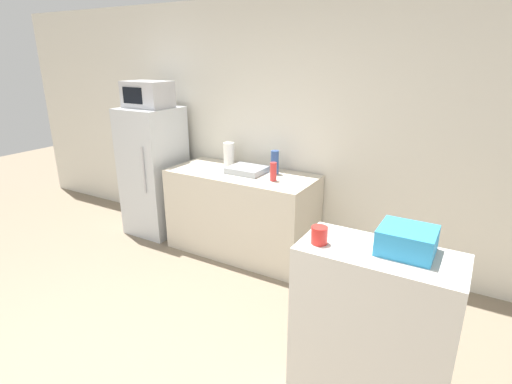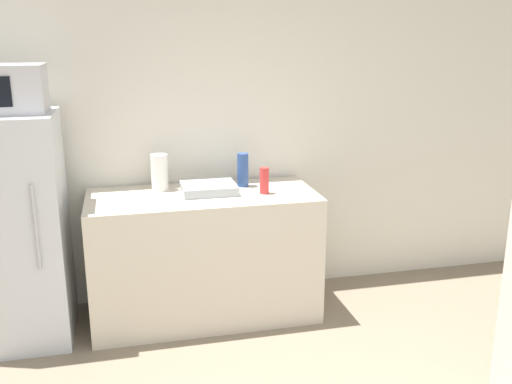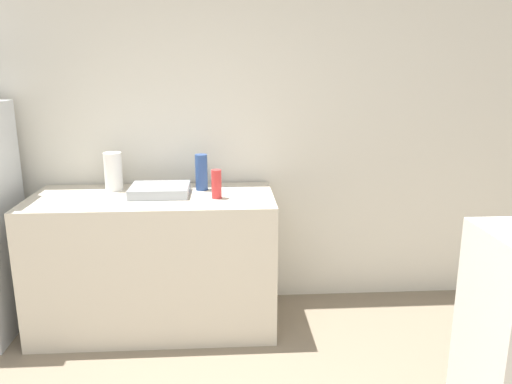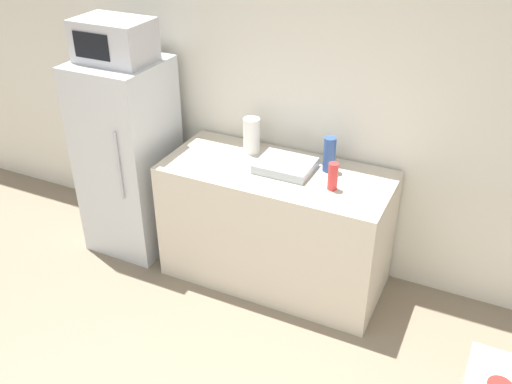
% 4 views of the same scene
% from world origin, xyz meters
% --- Properties ---
extents(wall_back, '(8.00, 0.06, 2.60)m').
position_xyz_m(wall_back, '(0.00, 2.75, 1.30)').
color(wall_back, silver).
rests_on(wall_back, ground_plane).
extents(counter, '(1.55, 0.69, 0.89)m').
position_xyz_m(counter, '(-0.26, 2.36, 0.45)').
color(counter, beige).
rests_on(counter, ground_plane).
extents(sink_basin, '(0.37, 0.31, 0.06)m').
position_xyz_m(sink_basin, '(-0.21, 2.39, 0.92)').
color(sink_basin, '#9EA3A8').
rests_on(sink_basin, counter).
extents(bottle_tall, '(0.08, 0.08, 0.24)m').
position_xyz_m(bottle_tall, '(0.05, 2.50, 1.01)').
color(bottle_tall, '#2D4C8C').
rests_on(bottle_tall, counter).
extents(bottle_short, '(0.06, 0.06, 0.18)m').
position_xyz_m(bottle_short, '(0.16, 2.28, 0.98)').
color(bottle_short, red).
rests_on(bottle_short, counter).
extents(paper_towel_roll, '(0.12, 0.12, 0.25)m').
position_xyz_m(paper_towel_roll, '(-0.53, 2.54, 1.02)').
color(paper_towel_roll, white).
rests_on(paper_towel_roll, counter).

